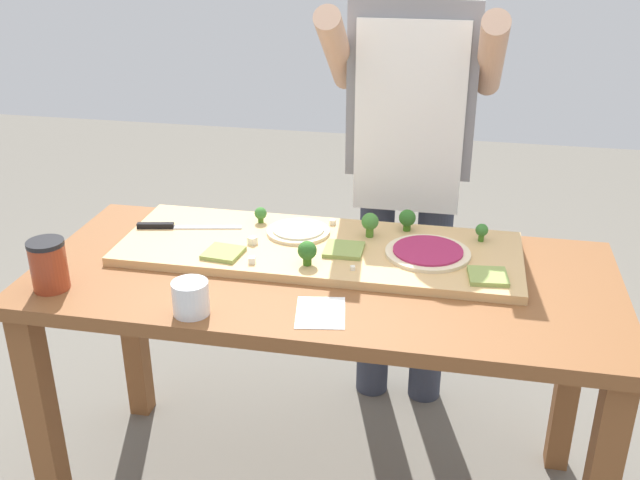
% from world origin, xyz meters
% --- Properties ---
extents(prep_table, '(1.59, 0.70, 0.79)m').
position_xyz_m(prep_table, '(0.00, 0.00, 0.67)').
color(prep_table, brown).
rests_on(prep_table, ground).
extents(cutting_board, '(1.14, 0.41, 0.02)m').
position_xyz_m(cutting_board, '(-0.03, 0.12, 0.80)').
color(cutting_board, tan).
rests_on(cutting_board, prep_table).
extents(chefs_knife, '(0.31, 0.08, 0.02)m').
position_xyz_m(chefs_knife, '(-0.48, 0.15, 0.82)').
color(chefs_knife, '#B7BABF').
rests_on(chefs_knife, cutting_board).
extents(pizza_whole_cheese_artichoke, '(0.19, 0.19, 0.02)m').
position_xyz_m(pizza_whole_cheese_artichoke, '(-0.11, 0.19, 0.82)').
color(pizza_whole_cheese_artichoke, beige).
rests_on(pizza_whole_cheese_artichoke, cutting_board).
extents(pizza_whole_beet_magenta, '(0.24, 0.24, 0.02)m').
position_xyz_m(pizza_whole_beet_magenta, '(0.27, 0.11, 0.82)').
color(pizza_whole_beet_magenta, beige).
rests_on(pizza_whole_beet_magenta, cutting_board).
extents(pizza_slice_near_right, '(0.11, 0.11, 0.01)m').
position_xyz_m(pizza_slice_near_right, '(0.04, 0.09, 0.82)').
color(pizza_slice_near_right, '#899E4C').
rests_on(pizza_slice_near_right, cutting_board).
extents(pizza_slice_near_left, '(0.11, 0.11, 0.01)m').
position_xyz_m(pizza_slice_near_left, '(0.44, -0.00, 0.82)').
color(pizza_slice_near_left, '#899E4C').
rests_on(pizza_slice_near_left, cutting_board).
extents(pizza_slice_center, '(0.11, 0.11, 0.01)m').
position_xyz_m(pizza_slice_center, '(-0.28, -0.00, 0.82)').
color(pizza_slice_center, '#899E4C').
rests_on(pizza_slice_center, cutting_board).
extents(broccoli_floret_back_left, '(0.04, 0.04, 0.05)m').
position_xyz_m(broccoli_floret_back_left, '(0.42, 0.24, 0.85)').
color(broccoli_floret_back_left, '#3F7220').
rests_on(broccoli_floret_back_left, cutting_board).
extents(broccoli_floret_front_left, '(0.04, 0.04, 0.05)m').
position_xyz_m(broccoli_floret_front_left, '(-0.24, 0.24, 0.84)').
color(broccoli_floret_front_left, '#3F7220').
rests_on(broccoli_floret_front_left, cutting_board).
extents(broccoli_floret_front_mid, '(0.05, 0.05, 0.07)m').
position_xyz_m(broccoli_floret_front_mid, '(0.10, 0.20, 0.86)').
color(broccoli_floret_front_mid, '#487A23').
rests_on(broccoli_floret_front_mid, cutting_board).
extents(broccoli_floret_center_right, '(0.05, 0.05, 0.07)m').
position_xyz_m(broccoli_floret_center_right, '(-0.04, -0.01, 0.85)').
color(broccoli_floret_center_right, '#366618').
rests_on(broccoli_floret_center_right, cutting_board).
extents(broccoli_floret_back_mid, '(0.05, 0.05, 0.07)m').
position_xyz_m(broccoli_floret_back_mid, '(0.20, 0.27, 0.85)').
color(broccoli_floret_back_mid, '#366618').
rests_on(broccoli_floret_back_mid, cutting_board).
extents(cheese_crumble_a, '(0.03, 0.03, 0.02)m').
position_xyz_m(cheese_crumble_a, '(-0.22, 0.09, 0.82)').
color(cheese_crumble_a, silver).
rests_on(cheese_crumble_a, cutting_board).
extents(cheese_crumble_b, '(0.02, 0.02, 0.02)m').
position_xyz_m(cheese_crumble_b, '(-0.19, -0.03, 0.82)').
color(cheese_crumble_b, white).
rests_on(cheese_crumble_b, cutting_board).
extents(cheese_crumble_c, '(0.02, 0.02, 0.02)m').
position_xyz_m(cheese_crumble_c, '(-0.02, 0.27, 0.82)').
color(cheese_crumble_c, silver).
rests_on(cheese_crumble_c, cutting_board).
extents(cheese_crumble_d, '(0.01, 0.01, 0.01)m').
position_xyz_m(cheese_crumble_d, '(0.08, -0.02, 0.82)').
color(cheese_crumble_d, white).
rests_on(cheese_crumble_d, cutting_board).
extents(flour_cup, '(0.09, 0.09, 0.09)m').
position_xyz_m(flour_cup, '(-0.27, -0.28, 0.83)').
color(flour_cup, white).
rests_on(flour_cup, prep_table).
extents(sauce_jar, '(0.09, 0.09, 0.14)m').
position_xyz_m(sauce_jar, '(-0.67, -0.23, 0.86)').
color(sauce_jar, '#99381E').
rests_on(sauce_jar, prep_table).
extents(recipe_note, '(0.14, 0.17, 0.00)m').
position_xyz_m(recipe_note, '(0.04, -0.22, 0.79)').
color(recipe_note, white).
rests_on(recipe_note, prep_table).
extents(cook_center, '(0.54, 0.39, 1.67)m').
position_xyz_m(cook_center, '(0.18, 0.58, 1.00)').
color(cook_center, '#333847').
rests_on(cook_center, ground).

